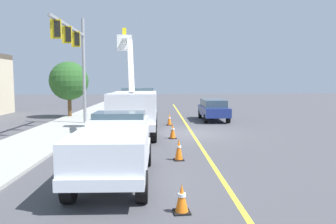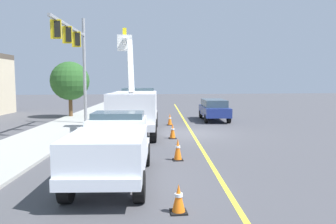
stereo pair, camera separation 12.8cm
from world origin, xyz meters
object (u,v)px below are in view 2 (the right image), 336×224
at_px(service_pickup_truck, 113,146).
at_px(traffic_cone_trailing, 170,120).
at_px(passing_minivan, 214,108).
at_px(traffic_signal_mast, 76,50).
at_px(utility_bucket_truck, 135,107).
at_px(traffic_cone_leading, 179,199).
at_px(traffic_cone_mid_rear, 173,131).
at_px(traffic_cone_mid_front, 178,149).

height_order(service_pickup_truck, traffic_cone_trailing, service_pickup_truck).
xyz_separation_m(passing_minivan, traffic_signal_mast, (-3.46, 10.16, 4.18)).
distance_m(utility_bucket_truck, service_pickup_truck, 9.54).
xyz_separation_m(traffic_cone_leading, traffic_cone_mid_rear, (10.07, -1.28, 0.07)).
distance_m(passing_minivan, traffic_cone_trailing, 4.57).
xyz_separation_m(traffic_cone_mid_rear, traffic_signal_mast, (4.30, 5.72, 4.74)).
bearing_deg(traffic_cone_leading, traffic_cone_trailing, -6.79).
distance_m(utility_bucket_truck, traffic_cone_mid_rear, 3.13).
xyz_separation_m(service_pickup_truck, passing_minivan, (15.11, -7.38, -0.15)).
height_order(traffic_cone_mid_front, traffic_cone_mid_rear, traffic_cone_mid_front).
height_order(utility_bucket_truck, service_pickup_truck, utility_bucket_truck).
relative_size(utility_bucket_truck, traffic_cone_mid_rear, 9.86).
relative_size(passing_minivan, traffic_cone_leading, 7.01).
bearing_deg(traffic_cone_trailing, traffic_cone_leading, 173.21).
xyz_separation_m(utility_bucket_truck, traffic_cone_trailing, (3.28, -2.54, -1.19)).
distance_m(service_pickup_truck, traffic_cone_mid_rear, 7.94).
xyz_separation_m(utility_bucket_truck, traffic_signal_mast, (2.17, 3.75, 3.56)).
bearing_deg(traffic_cone_trailing, traffic_cone_mid_front, 174.20).
relative_size(utility_bucket_truck, service_pickup_truck, 1.45).
height_order(utility_bucket_truck, traffic_cone_mid_rear, utility_bucket_truck).
bearing_deg(utility_bucket_truck, service_pickup_truck, 174.18).
distance_m(traffic_cone_leading, traffic_cone_mid_rear, 10.15).
bearing_deg(traffic_cone_leading, service_pickup_truck, 31.44).
xyz_separation_m(passing_minivan, traffic_cone_trailing, (-2.35, 3.88, -0.56)).
relative_size(traffic_cone_leading, traffic_cone_mid_rear, 0.83).
bearing_deg(passing_minivan, traffic_cone_leading, 162.20).
bearing_deg(traffic_cone_leading, utility_bucket_truck, 3.26).
relative_size(service_pickup_truck, traffic_cone_mid_front, 6.51).
height_order(traffic_cone_trailing, traffic_signal_mast, traffic_signal_mast).
relative_size(traffic_cone_mid_front, traffic_cone_mid_rear, 1.04).
distance_m(passing_minivan, traffic_cone_mid_rear, 8.96).
bearing_deg(traffic_cone_leading, traffic_cone_mid_front, -8.75).
bearing_deg(traffic_signal_mast, traffic_cone_leading, -162.82).
bearing_deg(traffic_signal_mast, service_pickup_truck, -166.57).
bearing_deg(utility_bucket_truck, traffic_cone_mid_rear, -137.22).
relative_size(traffic_cone_leading, traffic_cone_trailing, 0.85).
distance_m(utility_bucket_truck, traffic_signal_mast, 5.60).
distance_m(service_pickup_truck, traffic_cone_leading, 3.28).
height_order(service_pickup_truck, passing_minivan, service_pickup_truck).
xyz_separation_m(utility_bucket_truck, traffic_cone_leading, (-12.20, -0.70, -1.25)).
bearing_deg(traffic_signal_mast, utility_bucket_truck, -120.06).
relative_size(service_pickup_truck, traffic_signal_mast, 0.76).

